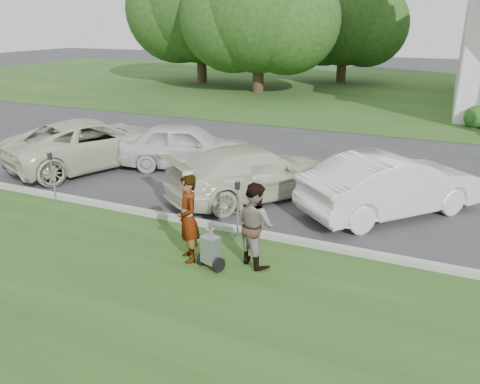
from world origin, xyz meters
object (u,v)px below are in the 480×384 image
Objects in this scene: parking_meter_far at (52,171)px; car_a at (94,143)px; tree_back at (345,20)px; car_b at (186,145)px; person_right at (255,225)px; parking_meter_near at (238,203)px; tree_left at (259,14)px; striping_cart at (211,250)px; car_d at (391,184)px; person_left at (188,219)px; tree_far at (200,6)px; car_c at (254,172)px.

car_a is at bearing 112.88° from parking_meter_far.
tree_back reaches higher than car_b.
parking_meter_far is 3.56m from car_a.
parking_meter_near is (-0.79, 0.92, 0.02)m from person_right.
tree_left is 25.06m from striping_cart.
person_left is at bearing 93.30° from car_d.
tree_back is 5.22× the size of person_left.
car_b is at bearing 165.17° from person_left.
tree_left reaches higher than parking_meter_near.
car_a is (-6.94, 4.77, 0.39)m from striping_cart.
car_d is at bearing -51.73° from tree_far.
car_d is at bearing 19.18° from parking_meter_far.
car_c is (6.16, -0.63, -0.07)m from car_a.
parking_meter_far is at bearing -150.42° from person_left.
person_left is 0.32× the size of car_a.
car_a is (-2.66, -26.41, -3.93)m from tree_back.
car_b is (1.62, 4.37, -0.15)m from parking_meter_far.
person_right is 6.34m from parking_meter_far.
tree_far is 23.33m from car_b.
car_a is 1.30× the size of car_b.
tree_far is 8.26× the size of parking_meter_near.
person_left is (3.69, -31.04, -3.81)m from tree_back.
car_c is at bearing 117.02° from striping_cart.
tree_back reaches higher than parking_meter_near.
car_d reaches higher than striping_cart.
person_left reaches higher than car_a.
car_c is (-0.71, 2.68, -0.16)m from parking_meter_near.
tree_left is at bearing -26.56° from tree_far.
tree_back reaches higher than car_c.
parking_meter_near is at bearing -60.13° from tree_far.
car_b is at bearing -137.08° from car_a.
tree_left reaches higher than striping_cart.
person_right is at bearing 173.94° from car_a.
car_a reaches higher than parking_meter_near.
parking_meter_near is at bearing -19.38° from person_right.
tree_far is at bearing 119.87° from parking_meter_near.
striping_cart is 0.25× the size of car_b.
car_c is (7.49, -19.05, -4.38)m from tree_left.
car_d is at bearing -122.51° from car_b.
car_b is (4.34, -17.32, -4.35)m from tree_left.
person_right is 0.30× the size of car_a.
person_right is at bearing -80.75° from tree_back.
car_a is (-6.35, 4.63, -0.12)m from person_left.
car_a is at bearing 30.34° from car_c.
parking_meter_far is (-4.97, 1.35, -0.01)m from person_left.
tree_back is 29.96m from parking_meter_far.
car_c is at bearing -37.44° from person_right.
person_left is (-0.58, 0.14, 0.51)m from striping_cart.
tree_left is 6.73m from tree_far.
tree_back is at bearing 141.59° from person_left.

